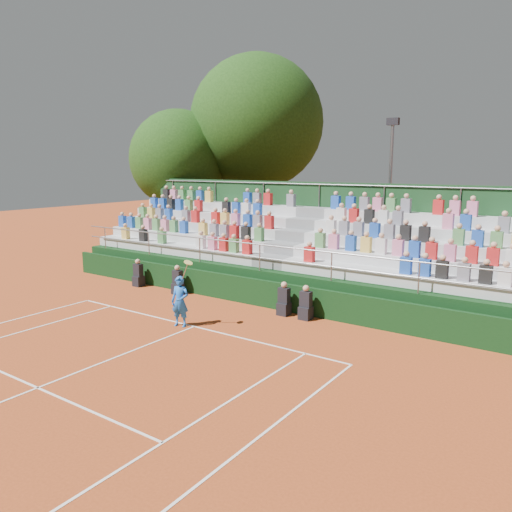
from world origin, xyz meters
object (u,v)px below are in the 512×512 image
Objects in this scene: tree_east at (257,123)px; floodlight_mast at (390,180)px; tennis_player at (180,301)px; tree_west at (178,159)px.

floodlight_mast is (8.72, -0.70, -3.27)m from tree_east.
tree_east is 9.34m from floodlight_mast.
floodlight_mast reaches higher than tennis_player.
floodlight_mast is at bearing -4.61° from tree_east.
tennis_player is at bearing -46.74° from tree_west.
floodlight_mast is (1.89, 13.47, 3.55)m from tennis_player.
tennis_player is at bearing -97.98° from floodlight_mast.
tennis_player is 0.26× the size of tree_west.
tree_west is 1.13× the size of floodlight_mast.
tree_east is (3.49, 3.21, 2.16)m from tree_west.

